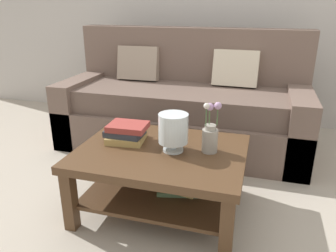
# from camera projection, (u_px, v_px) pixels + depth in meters

# --- Properties ---
(ground_plane) EXTENTS (10.00, 10.00, 0.00)m
(ground_plane) POSITION_uv_depth(u_px,v_px,m) (171.00, 184.00, 2.46)
(ground_plane) COLOR #ADA393
(couch) EXTENTS (2.20, 0.90, 1.06)m
(couch) POSITION_uv_depth(u_px,v_px,m) (184.00, 107.00, 3.07)
(couch) COLOR brown
(couch) RESTS_ON ground
(coffee_table) EXTENTS (1.02, 0.78, 0.43)m
(coffee_table) POSITION_uv_depth(u_px,v_px,m) (163.00, 167.00, 2.06)
(coffee_table) COLOR #4C331E
(coffee_table) RESTS_ON ground
(book_stack_main) EXTENTS (0.27, 0.24, 0.12)m
(book_stack_main) POSITION_uv_depth(u_px,v_px,m) (127.00, 133.00, 2.12)
(book_stack_main) COLOR tan
(book_stack_main) RESTS_ON coffee_table
(glass_hurricane_vase) EXTENTS (0.18, 0.18, 0.24)m
(glass_hurricane_vase) POSITION_uv_depth(u_px,v_px,m) (173.00, 129.00, 1.95)
(glass_hurricane_vase) COLOR silver
(glass_hurricane_vase) RESTS_ON coffee_table
(flower_pitcher) EXTENTS (0.11, 0.10, 0.31)m
(flower_pitcher) POSITION_uv_depth(u_px,v_px,m) (210.00, 135.00, 1.95)
(flower_pitcher) COLOR #9E998E
(flower_pitcher) RESTS_ON coffee_table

